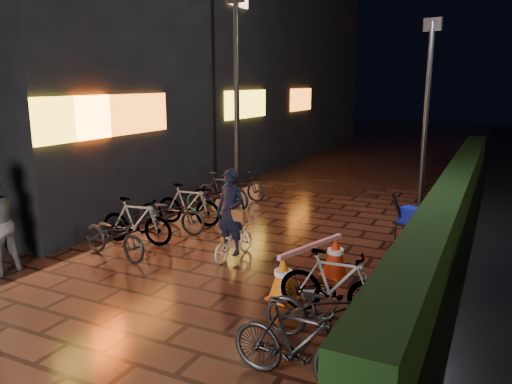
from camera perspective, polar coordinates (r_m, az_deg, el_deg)
The scene contains 10 objects.
ground at distance 7.97m, azimuth -8.88°, elevation -12.32°, with size 80.00×80.00×0.00m, color #381911.
hedge at distance 14.19m, azimuth 21.89°, elevation 0.09°, with size 0.70×20.00×1.00m, color black.
storefront_block at distance 22.18m, azimuth -12.54°, elevation 15.23°, with size 12.09×22.00×9.00m.
lamp_post_hedge at distance 13.42m, azimuth 18.91°, elevation 9.01°, with size 0.46×0.22×4.85m.
lamp_post_sf at distance 14.41m, azimuth -2.23°, elevation 11.98°, with size 0.56×0.19×5.82m.
cyclist at distance 9.50m, azimuth -2.76°, elevation -3.89°, with size 0.65×1.26×1.75m.
traffic_barrier at distance 8.34m, azimuth 6.29°, elevation -8.34°, with size 0.94×1.83×0.75m.
cart_assembly at distance 10.83m, azimuth 17.27°, elevation -2.81°, with size 0.80×0.69×1.12m.
parked_bikes_storefront at distance 11.98m, azimuth -7.64°, elevation -1.45°, with size 1.93×6.07×0.98m.
parked_bikes_hedge at distance 6.59m, azimuth 7.54°, elevation -13.26°, with size 1.86×2.38×0.98m.
Camera 1 is at (4.23, -5.88, 3.32)m, focal length 35.00 mm.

